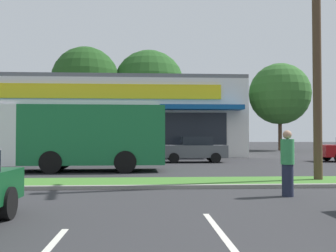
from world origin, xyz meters
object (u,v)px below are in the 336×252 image
Objects in this scene: pedestrian_far at (287,163)px; car_1 at (3,151)px; car_2 at (194,149)px; city_bus at (37,134)px; utility_pole at (313,18)px.

car_1 is at bearing 66.04° from pedestrian_far.
car_1 is 11.80m from car_2.
car_1 is (-3.68, 5.85, -1.00)m from city_bus.
pedestrian_far is (-2.10, -2.96, -4.95)m from utility_pole.
city_bus reaches higher than car_1.
utility_pole is at bearing 104.72° from car_2.
car_1 is 1.07× the size of car_2.
car_2 is 2.31× the size of pedestrian_far.
car_2 reaches higher than car_1.
city_bus is at bearing 36.38° from car_2.
utility_pole reaches higher than car_2.
city_bus is (-11.03, 5.06, -4.08)m from utility_pole.
city_bus is at bearing -57.85° from car_1.
city_bus is 12.03m from pedestrian_far.
utility_pole is 2.48× the size of car_1.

